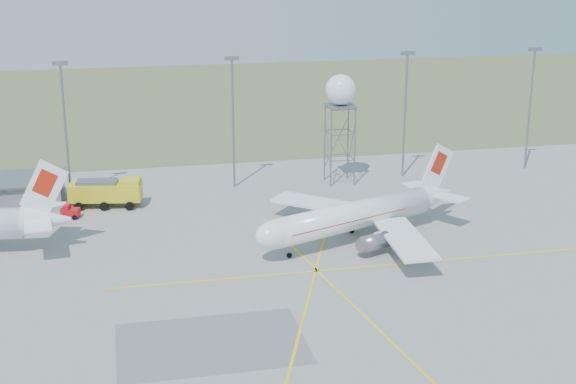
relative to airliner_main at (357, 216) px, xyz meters
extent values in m
cube|color=#566839|center=(-1.79, 101.10, -3.34)|extent=(400.00, 120.00, 0.03)
cylinder|color=slate|center=(-36.79, 27.10, 6.65)|extent=(0.36, 0.36, 20.00)
cube|color=slate|center=(-36.79, 27.10, 16.85)|extent=(2.20, 0.50, 0.60)
cylinder|color=slate|center=(-11.79, 27.10, 6.65)|extent=(0.36, 0.36, 20.00)
cube|color=slate|center=(-11.79, 27.10, 16.85)|extent=(2.20, 0.50, 0.60)
cylinder|color=slate|center=(16.21, 27.10, 6.65)|extent=(0.36, 0.36, 20.00)
cube|color=slate|center=(16.21, 27.10, 16.85)|extent=(2.20, 0.50, 0.60)
cylinder|color=slate|center=(38.21, 27.10, 6.65)|extent=(0.36, 0.36, 20.00)
cube|color=slate|center=(38.21, 27.10, 16.85)|extent=(2.20, 0.50, 0.60)
cylinder|color=white|center=(-0.51, -0.21, 0.09)|extent=(23.20, 12.32, 3.63)
ellipsoid|color=white|center=(-11.42, -4.69, 0.09)|extent=(6.75, 5.56, 3.63)
cube|color=black|center=(-12.43, -5.10, 0.64)|extent=(2.03, 2.37, 0.89)
cone|color=white|center=(12.92, 5.30, 0.37)|extent=(6.41, 5.43, 3.63)
cube|color=white|center=(12.92, 5.30, 4.18)|extent=(5.48, 2.46, 6.83)
cube|color=#AC1D0B|center=(13.09, 5.37, 4.81)|extent=(3.01, 1.47, 3.50)
cube|color=white|center=(11.40, 7.82, 0.82)|extent=(4.58, 5.72, 0.16)
cube|color=white|center=(13.60, 2.45, 0.82)|extent=(4.58, 5.72, 0.16)
cube|color=white|center=(-2.35, 7.86, -0.81)|extent=(13.74, 12.91, 0.33)
cube|color=white|center=(3.85, -7.25, -0.81)|extent=(5.28, 14.77, 0.33)
cylinder|color=slate|center=(-3.35, 4.31, -1.63)|extent=(4.32, 3.38, 2.09)
cylinder|color=slate|center=(0.65, -5.42, -1.63)|extent=(4.32, 3.38, 2.09)
cube|color=#AC1D0B|center=(-2.19, -0.90, 0.18)|extent=(18.18, 10.29, 0.11)
cylinder|color=black|center=(-9.74, -4.00, -2.95)|extent=(0.83, 0.83, 0.82)
cube|color=black|center=(1.17, 0.48, -2.95)|extent=(2.91, 5.38, 0.82)
cylinder|color=slate|center=(1.17, 0.48, -2.54)|extent=(0.28, 0.28, 1.63)
cone|color=white|center=(-38.53, 4.80, 0.65)|extent=(6.25, 4.53, 3.90)
cube|color=white|center=(-38.53, 4.80, 4.75)|extent=(6.25, 0.98, 7.34)
cube|color=#AC1D0B|center=(-38.33, 4.78, 5.43)|extent=(3.38, 0.70, 3.77)
cube|color=white|center=(-38.67, 7.96, 1.14)|extent=(3.70, 5.68, 0.18)
cube|color=white|center=(-39.36, 1.75, 1.14)|extent=(3.70, 5.68, 0.18)
cylinder|color=slate|center=(3.05, 23.85, 2.90)|extent=(0.23, 0.23, 12.51)
cylinder|color=slate|center=(6.90, 23.85, 2.90)|extent=(0.23, 0.23, 12.51)
cylinder|color=slate|center=(6.90, 27.70, 2.90)|extent=(0.23, 0.23, 12.51)
cylinder|color=slate|center=(3.05, 27.70, 2.90)|extent=(0.23, 0.23, 12.51)
cube|color=slate|center=(4.97, 25.78, 9.16)|extent=(4.45, 4.45, 0.24)
sphere|color=white|center=(4.97, 25.78, 11.66)|extent=(4.81, 4.81, 4.81)
cube|color=gold|center=(-31.55, 21.10, -1.06)|extent=(10.74, 5.18, 2.52)
cube|color=gold|center=(-27.94, 20.46, -0.03)|extent=(3.26, 3.63, 1.60)
cube|color=black|center=(-27.15, 20.32, 0.08)|extent=(0.63, 2.95, 1.14)
cube|color=slate|center=(-32.67, 21.30, 0.42)|extent=(6.11, 3.70, 0.46)
cube|color=red|center=(-36.45, 17.04, -2.51)|extent=(2.79, 2.15, 1.01)
cube|color=red|center=(-36.99, 17.18, -1.72)|extent=(1.32, 1.56, 0.56)
camera|label=1|loc=(-29.34, -92.97, 33.33)|focal=50.00mm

